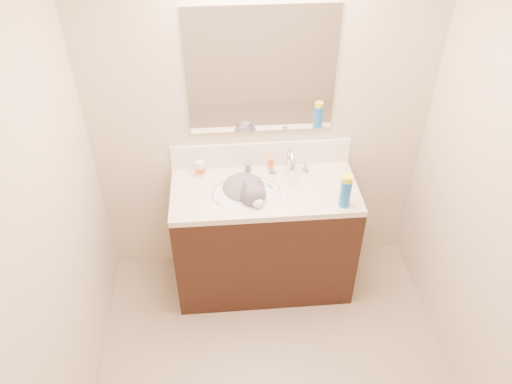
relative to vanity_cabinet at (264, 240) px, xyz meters
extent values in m
cube|color=beige|center=(0.00, 0.28, 0.84)|extent=(2.20, 0.04, 2.50)
cube|color=beige|center=(-1.10, -0.97, 0.84)|extent=(0.04, 2.50, 2.50)
cube|color=black|center=(0.00, 0.00, 0.00)|extent=(1.20, 0.55, 0.82)
cube|color=beige|center=(0.00, 0.00, 0.43)|extent=(1.20, 0.55, 0.04)
ellipsoid|color=silver|center=(-0.12, -0.03, 0.38)|extent=(0.45, 0.36, 0.14)
cylinder|color=silver|center=(0.18, 0.18, 0.51)|extent=(0.04, 0.04, 0.11)
torus|color=silver|center=(0.18, 0.12, 0.56)|extent=(0.03, 0.20, 0.20)
cylinder|color=silver|center=(0.18, 0.04, 0.53)|extent=(0.03, 0.03, 0.06)
cone|color=silver|center=(0.07, 0.18, 0.48)|extent=(0.06, 0.06, 0.06)
cone|color=silver|center=(0.29, 0.18, 0.48)|extent=(0.06, 0.06, 0.06)
ellipsoid|color=#555355|center=(-0.13, 0.03, 0.41)|extent=(0.39, 0.42, 0.22)
ellipsoid|color=#555355|center=(-0.08, -0.11, 0.50)|extent=(0.20, 0.19, 0.15)
ellipsoid|color=#555355|center=(-0.10, -0.05, 0.47)|extent=(0.15, 0.15, 0.14)
cone|color=#555355|center=(-0.13, -0.11, 0.57)|extent=(0.09, 0.09, 0.09)
cone|color=#555355|center=(-0.04, -0.08, 0.57)|extent=(0.08, 0.10, 0.09)
ellipsoid|color=white|center=(-0.06, -0.17, 0.48)|extent=(0.08, 0.08, 0.06)
ellipsoid|color=white|center=(-0.09, -0.08, 0.41)|extent=(0.13, 0.10, 0.13)
sphere|color=tan|center=(-0.05, -0.20, 0.48)|extent=(0.02, 0.02, 0.02)
cylinder|color=#555355|center=(0.00, 0.06, 0.34)|extent=(0.17, 0.21, 0.04)
cube|color=white|center=(0.00, 0.26, 0.54)|extent=(1.20, 0.02, 0.18)
cube|color=white|center=(0.00, 0.26, 1.13)|extent=(0.90, 0.02, 0.80)
cylinder|color=white|center=(-0.41, 0.18, 0.50)|extent=(0.08, 0.08, 0.11)
cylinder|color=#D55823|center=(-0.41, 0.18, 0.50)|extent=(0.08, 0.08, 0.04)
cylinder|color=#B7B7BC|center=(-0.09, 0.20, 0.48)|extent=(0.07, 0.07, 0.07)
cylinder|color=orange|center=(0.06, 0.20, 0.50)|extent=(0.05, 0.05, 0.09)
cube|color=white|center=(0.04, 0.02, 0.45)|extent=(0.09, 0.12, 0.01)
cube|color=#68AADD|center=(0.04, 0.02, 0.46)|extent=(0.03, 0.04, 0.02)
cylinder|color=blue|center=(0.47, -0.20, 0.54)|extent=(0.07, 0.07, 0.18)
cylinder|color=yellow|center=(0.47, -0.20, 0.65)|extent=(0.07, 0.07, 0.04)
camera|label=1|loc=(-0.27, -2.49, 2.42)|focal=35.00mm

